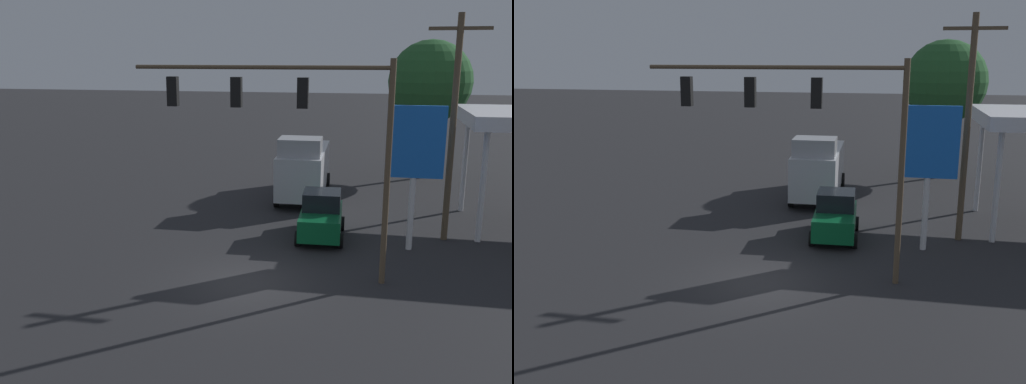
# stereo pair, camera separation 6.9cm
# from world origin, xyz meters

# --- Properties ---
(ground_plane) EXTENTS (200.00, 200.00, 0.00)m
(ground_plane) POSITION_xyz_m (0.00, 0.00, 0.00)
(ground_plane) COLOR #262628
(traffic_signal_assembly) EXTENTS (8.71, 0.43, 7.53)m
(traffic_signal_assembly) POSITION_xyz_m (-1.47, -0.88, 5.65)
(traffic_signal_assembly) COLOR brown
(traffic_signal_assembly) RESTS_ON ground
(utility_pole) EXTENTS (2.40, 0.26, 9.23)m
(utility_pole) POSITION_xyz_m (-7.28, -6.24, 4.90)
(utility_pole) COLOR brown
(utility_pole) RESTS_ON ground
(price_sign) EXTENTS (2.22, 0.27, 5.75)m
(price_sign) POSITION_xyz_m (-5.74, -4.65, 4.09)
(price_sign) COLOR silver
(price_sign) RESTS_ON ground
(hatchback_crossing) EXTENTS (2.07, 3.86, 1.97)m
(hatchback_crossing) POSITION_xyz_m (-2.12, -5.50, 0.95)
(hatchback_crossing) COLOR #0C592D
(hatchback_crossing) RESTS_ON ground
(delivery_truck) EXTENTS (2.65, 6.84, 3.58)m
(delivery_truck) POSITION_xyz_m (-0.55, -12.14, 1.69)
(delivery_truck) COLOR silver
(delivery_truck) RESTS_ON ground
(street_tree) EXTENTS (5.05, 5.05, 8.56)m
(street_tree) POSITION_xyz_m (-7.43, -19.04, 6.01)
(street_tree) COLOR #4C331E
(street_tree) RESTS_ON ground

